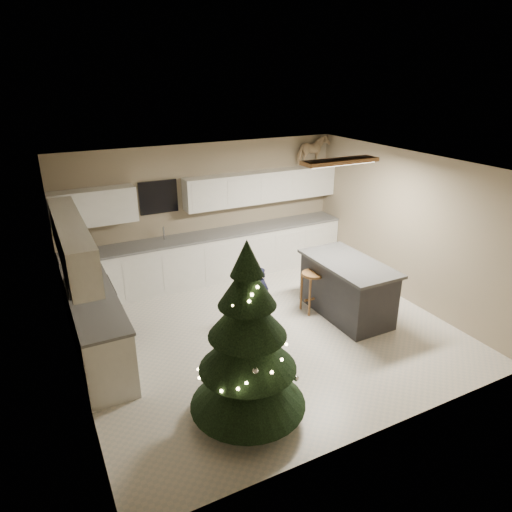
% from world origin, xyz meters
% --- Properties ---
extents(ground_plane, '(5.50, 5.50, 0.00)m').
position_xyz_m(ground_plane, '(0.00, 0.00, 0.00)').
color(ground_plane, beige).
extents(room_shell, '(5.52, 5.02, 2.61)m').
position_xyz_m(room_shell, '(0.02, 0.00, 1.75)').
color(room_shell, gray).
rests_on(room_shell, ground_plane).
extents(cabinetry, '(5.50, 3.20, 2.00)m').
position_xyz_m(cabinetry, '(-0.91, 1.65, 0.76)').
color(cabinetry, white).
rests_on(cabinetry, ground_plane).
extents(island, '(0.90, 1.70, 0.95)m').
position_xyz_m(island, '(1.45, -0.12, 0.48)').
color(island, black).
rests_on(island, ground_plane).
extents(bar_stool, '(0.37, 0.37, 0.71)m').
position_xyz_m(bar_stool, '(1.00, 0.23, 0.53)').
color(bar_stool, '#966335').
rests_on(bar_stool, ground_plane).
extents(christmas_tree, '(1.40, 1.35, 2.24)m').
position_xyz_m(christmas_tree, '(-1.10, -1.60, 0.92)').
color(christmas_tree, '#3F2816').
rests_on(christmas_tree, ground_plane).
extents(toddler, '(0.40, 0.41, 0.95)m').
position_xyz_m(toddler, '(0.08, 0.31, 0.47)').
color(toddler, black).
rests_on(toddler, ground_plane).
extents(rocking_horse, '(0.73, 0.43, 0.60)m').
position_xyz_m(rocking_horse, '(2.30, 2.33, 2.31)').
color(rocking_horse, '#966335').
rests_on(rocking_horse, cabinetry).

